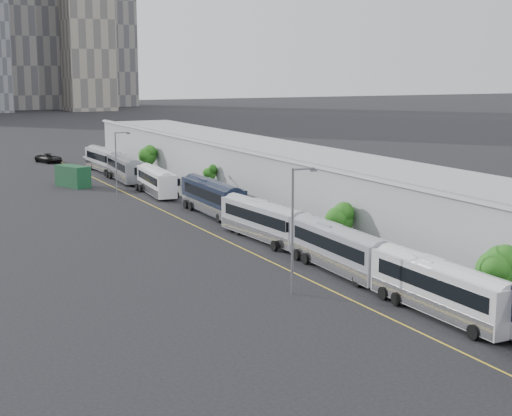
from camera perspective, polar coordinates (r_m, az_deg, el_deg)
sidewalk at (r=74.33m, az=7.45°, el=-2.59°), size 10.00×170.00×0.12m
lane_line at (r=69.19m, az=0.18°, el=-3.50°), size 0.12×160.00×0.02m
depot at (r=75.92m, az=10.02°, el=0.26°), size 12.45×160.40×7.20m
bus_2 at (r=53.73m, az=13.37°, el=-6.07°), size 2.84×12.69×3.71m
bus_3 at (r=64.03m, az=6.08°, el=-3.24°), size 2.96×12.80×3.72m
bus_4 at (r=75.24m, az=0.60°, el=-1.17°), size 3.45×12.88×3.72m
bus_5 at (r=88.59m, az=-3.17°, el=0.57°), size 3.03×13.38×3.89m
bus_6 at (r=103.28m, az=-7.26°, el=1.78°), size 3.52×12.22×3.52m
bus_7 at (r=116.55m, az=-9.53°, el=2.71°), size 3.41×12.98×3.75m
bus_8 at (r=127.82m, az=-10.92°, el=3.31°), size 3.13×13.06×3.79m
tree_1 at (r=54.66m, az=17.13°, el=-4.00°), size 2.88×2.88×4.83m
tree_2 at (r=70.16m, az=6.05°, el=-0.66°), size 2.58×2.58×4.55m
tree_3 at (r=97.48m, az=-3.39°, el=2.49°), size 1.48×1.48×4.21m
tree_4 at (r=118.19m, az=-7.91°, el=3.90°), size 2.61×2.61×5.04m
street_lamp_near at (r=56.70m, az=2.83°, el=-1.04°), size 2.04×0.22×9.28m
street_lamp_far at (r=100.81m, az=-10.04°, el=3.46°), size 2.04×0.22×8.44m
shipping_container at (r=112.34m, az=-13.18°, el=2.26°), size 4.11×5.95×2.97m
suv at (r=142.66m, az=-14.83°, el=3.53°), size 4.43×6.36×1.61m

